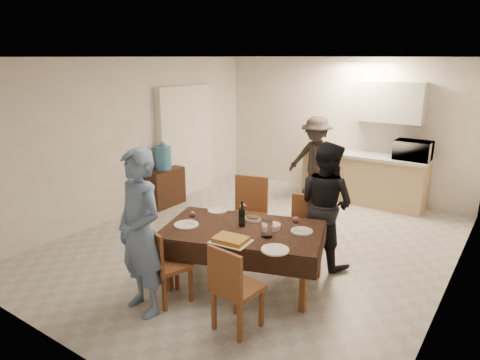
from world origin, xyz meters
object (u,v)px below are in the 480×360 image
at_px(water_pitcher, 267,229).
at_px(person_near, 140,233).
at_px(dining_table, 243,231).
at_px(water_jug, 163,158).
at_px(wine_bottle, 242,214).
at_px(person_far, 325,204).
at_px(console, 165,187).
at_px(microwave, 413,150).
at_px(savoury_tart, 231,240).
at_px(person_kitchen, 316,159).

distance_m(water_pitcher, person_near, 1.35).
xyz_separation_m(dining_table, water_jug, (-2.75, 1.53, 0.21)).
bearing_deg(wine_bottle, person_far, 59.04).
distance_m(dining_table, water_jug, 3.16).
height_order(console, water_jug, water_jug).
bearing_deg(wine_bottle, console, 151.32).
bearing_deg(person_near, microwave, 83.79).
height_order(water_jug, savoury_tart, water_jug).
bearing_deg(water_pitcher, person_near, -131.99).
bearing_deg(microwave, person_kitchen, 15.85).
bearing_deg(water_jug, microwave, 31.20).
bearing_deg(water_jug, person_kitchen, 40.26).
relative_size(console, person_kitchen, 0.46).
bearing_deg(wine_bottle, microwave, 75.02).
relative_size(dining_table, person_kitchen, 1.29).
bearing_deg(water_jug, savoury_tart, -33.78).
bearing_deg(person_near, console, 141.54).
xyz_separation_m(microwave, person_near, (-1.50, -4.82, -0.19)).
distance_m(savoury_tart, person_near, 0.95).
distance_m(dining_table, microwave, 3.91).
relative_size(dining_table, water_pitcher, 10.93).
relative_size(person_near, person_far, 1.09).
relative_size(wine_bottle, person_near, 0.17).
xyz_separation_m(dining_table, person_kitchen, (-0.64, 3.32, 0.12)).
xyz_separation_m(water_pitcher, person_far, (0.20, 1.10, 0.01)).
relative_size(dining_table, console, 2.81).
height_order(water_jug, water_pitcher, water_jug).
xyz_separation_m(water_jug, person_near, (2.20, -2.58, -0.00)).
relative_size(person_far, person_kitchen, 1.02).
bearing_deg(person_near, wine_bottle, 76.58).
relative_size(water_jug, person_near, 0.24).
xyz_separation_m(dining_table, person_far, (0.55, 1.05, 0.14)).
height_order(wine_bottle, person_kitchen, person_kitchen).
bearing_deg(person_kitchen, water_jug, -139.74).
distance_m(water_jug, microwave, 4.33).
bearing_deg(water_jug, water_pitcher, -26.97).
relative_size(console, person_far, 0.45).
height_order(person_near, person_far, person_near).
xyz_separation_m(console, microwave, (3.70, 2.24, 0.74)).
bearing_deg(microwave, console, 31.20).
height_order(dining_table, wine_bottle, wine_bottle).
distance_m(water_pitcher, person_kitchen, 3.51).
height_order(dining_table, console, dining_table).
relative_size(water_pitcher, person_kitchen, 0.12).
bearing_deg(water_jug, console, 0.00).
xyz_separation_m(person_near, person_kitchen, (-0.09, 4.37, -0.09)).
relative_size(wine_bottle, person_kitchen, 0.19).
xyz_separation_m(dining_table, person_near, (-0.55, -1.05, 0.21)).
distance_m(water_jug, person_far, 3.34).
height_order(console, water_pitcher, water_pitcher).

